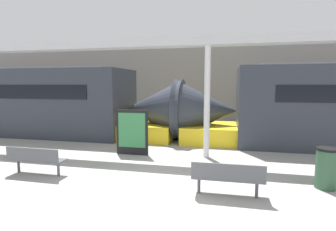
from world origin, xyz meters
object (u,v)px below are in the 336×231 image
Objects in this scene: trash_bin at (326,168)px; poster_board at (132,132)px; bench_near at (228,176)px; bench_far at (36,158)px; train_right at (10,102)px; support_column_near at (207,103)px.

poster_board is (-5.42, 1.82, 0.31)m from trash_bin.
trash_bin is 0.61× the size of poster_board.
bench_near and bench_far have the same top height.
poster_board reaches higher than bench_far.
poster_board is at bearing 137.95° from bench_near.
bench_far is 7.24m from trash_bin.
trash_bin reaches higher than bench_far.
trash_bin is at bearing -18.54° from poster_board.
trash_bin is 5.73m from poster_board.
trash_bin is at bearing -19.69° from train_right.
poster_board reaches higher than trash_bin.
bench_near is 1.61× the size of trash_bin.
support_column_near reaches higher than train_right.
trash_bin is 0.26× the size of support_column_near.
bench_far is 1.63× the size of trash_bin.
support_column_near reaches higher than poster_board.
bench_near is at bearing -2.65° from bench_far.
bench_near is 4.26m from poster_board.
bench_far is 1.00× the size of poster_board.
train_right reaches higher than bench_far.
support_column_near is (2.51, 0.25, 1.03)m from poster_board.
support_column_near is at bearing 33.52° from bench_far.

